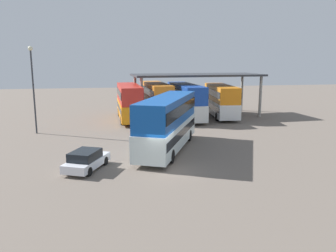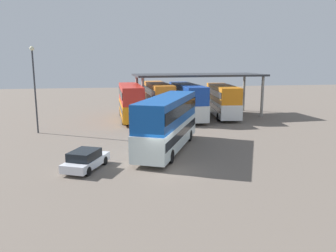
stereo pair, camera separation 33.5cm
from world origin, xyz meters
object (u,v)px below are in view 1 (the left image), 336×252
at_px(parked_hatchback, 86,160).
at_px(lamppost_tall, 33,80).
at_px(double_decker_near_canopy, 129,101).
at_px(double_decker_far_right, 185,100).
at_px(double_decker_end_of_row, 221,100).
at_px(double_decker_main, 168,121).
at_px(double_decker_mid_row, 157,99).

distance_m(parked_hatchback, lamppost_tall, 14.67).
bearing_deg(parked_hatchback, double_decker_near_canopy, 12.11).
bearing_deg(lamppost_tall, double_decker_near_canopy, 32.01).
height_order(parked_hatchback, double_decker_far_right, double_decker_far_right).
height_order(double_decker_near_canopy, lamppost_tall, lamppost_tall).
distance_m(double_decker_near_canopy, double_decker_end_of_row, 11.90).
xyz_separation_m(double_decker_main, double_decker_mid_row, (1.46, 15.97, 0.00)).
xyz_separation_m(double_decker_mid_row, double_decker_end_of_row, (8.33, -0.90, -0.16)).
bearing_deg(double_decker_mid_row, double_decker_near_canopy, 106.73).
bearing_deg(double_decker_far_right, parked_hatchback, 147.84).
relative_size(double_decker_near_canopy, lamppost_tall, 1.19).
distance_m(double_decker_near_canopy, double_decker_far_right, 7.08).
bearing_deg(double_decker_main, double_decker_end_of_row, -8.39).
height_order(double_decker_main, lamppost_tall, lamppost_tall).
height_order(double_decker_main, double_decker_far_right, double_decker_main).
bearing_deg(double_decker_end_of_row, parked_hatchback, 146.09).
bearing_deg(parked_hatchback, lamppost_tall, 48.44).
distance_m(double_decker_near_canopy, lamppost_tall, 11.97).
xyz_separation_m(double_decker_main, double_decker_near_canopy, (-2.11, 14.80, -0.05)).
distance_m(parked_hatchback, double_decker_far_right, 22.01).
bearing_deg(double_decker_end_of_row, double_decker_mid_row, 90.09).
bearing_deg(parked_hatchback, double_decker_main, -32.52).
xyz_separation_m(double_decker_mid_row, double_decker_far_right, (3.51, -1.27, -0.05)).
height_order(double_decker_main, parked_hatchback, double_decker_main).
distance_m(double_decker_end_of_row, lamppost_tall, 22.87).
bearing_deg(double_decker_far_right, lamppost_tall, 108.63).
bearing_deg(lamppost_tall, double_decker_mid_row, 28.63).
xyz_separation_m(parked_hatchback, double_decker_mid_row, (7.83, 20.05, 1.73)).
height_order(double_decker_main, double_decker_end_of_row, double_decker_main).
height_order(parked_hatchback, double_decker_end_of_row, double_decker_end_of_row).
height_order(double_decker_far_right, double_decker_end_of_row, double_decker_far_right).
bearing_deg(parked_hatchback, double_decker_far_right, -6.29).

